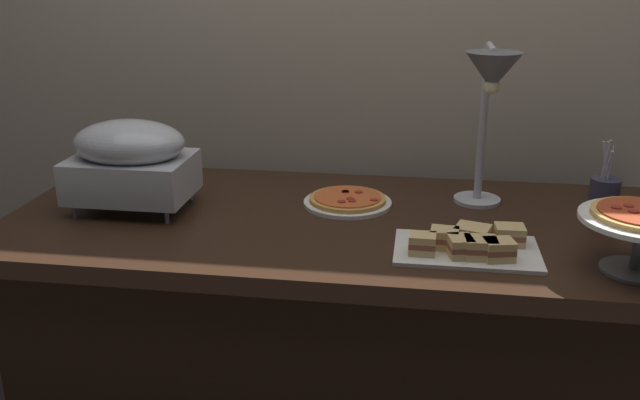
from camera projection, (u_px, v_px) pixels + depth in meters
back_wall at (359, 41)px, 2.26m from camera, size 4.40×0.04×2.40m
buffet_table at (338, 333)px, 2.06m from camera, size 1.90×0.84×0.76m
chafing_dish at (131, 160)px, 1.96m from camera, size 0.34×0.25×0.27m
heat_lamp at (490, 88)px, 1.82m from camera, size 0.15×0.30×0.48m
pizza_plate_front at (348, 201)px, 2.04m from camera, size 0.26×0.26×0.03m
sandwich_platter at (470, 245)px, 1.69m from camera, size 0.36×0.22×0.06m
sauce_cup_near at (608, 223)px, 1.84m from camera, size 0.06×0.06×0.04m
utensil_holder at (604, 195)px, 1.94m from camera, size 0.08×0.08×0.22m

